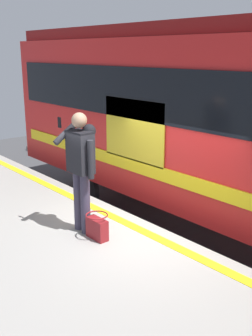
{
  "coord_description": "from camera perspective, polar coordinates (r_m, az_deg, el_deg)",
  "views": [
    {
      "loc": [
        -4.2,
        4.06,
        3.6
      ],
      "look_at": [
        0.22,
        0.3,
        1.91
      ],
      "focal_mm": 43.02,
      "sensor_mm": 36.0,
      "label": 1
    }
  ],
  "objects": [
    {
      "name": "safety_line",
      "position": [
        6.21,
        1.34,
        -8.41
      ],
      "size": [
        14.37,
        0.16,
        0.01
      ],
      "primitive_type": "cube",
      "color": "yellow",
      "rests_on": "platform"
    },
    {
      "name": "track_rail_near",
      "position": [
        7.64,
        10.24,
        -11.49
      ],
      "size": [
        19.06,
        0.08,
        0.16
      ],
      "primitive_type": "cube",
      "color": "slate",
      "rests_on": "ground"
    },
    {
      "name": "platform",
      "position": [
        5.62,
        -12.3,
        -17.62
      ],
      "size": [
        14.66,
        3.97,
        1.01
      ],
      "primitive_type": "cube",
      "color": "gray",
      "rests_on": "ground"
    },
    {
      "name": "passenger",
      "position": [
        5.8,
        -6.37,
        0.75
      ],
      "size": [
        0.57,
        0.55,
        1.78
      ],
      "color": "#383347",
      "rests_on": "platform"
    },
    {
      "name": "handbag",
      "position": [
        5.82,
        -4.12,
        -8.36
      ],
      "size": [
        0.36,
        0.32,
        0.37
      ],
      "color": "maroon",
      "rests_on": "platform"
    },
    {
      "name": "ground_plane",
      "position": [
        6.87,
        3.22,
        -15.43
      ],
      "size": [
        23.93,
        23.93,
        0.0
      ],
      "primitive_type": "plane",
      "color": "#3D3D3F"
    },
    {
      "name": "track_rail_far",
      "position": [
        8.7,
        16.35,
        -8.35
      ],
      "size": [
        19.06,
        0.08,
        0.16
      ],
      "primitive_type": "cube",
      "color": "slate",
      "rests_on": "ground"
    }
  ]
}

